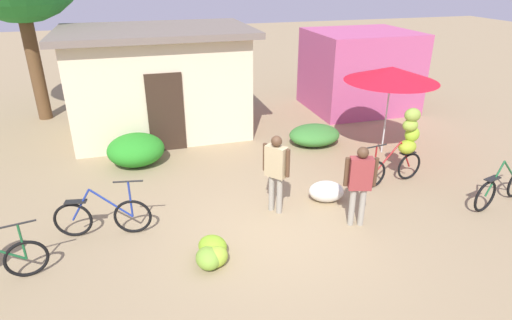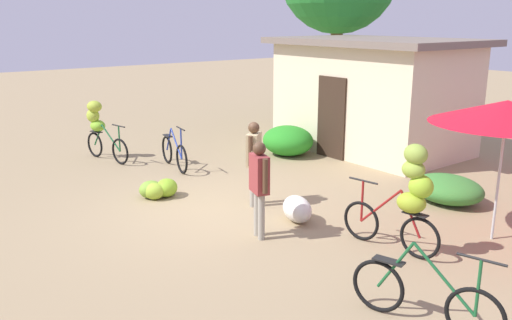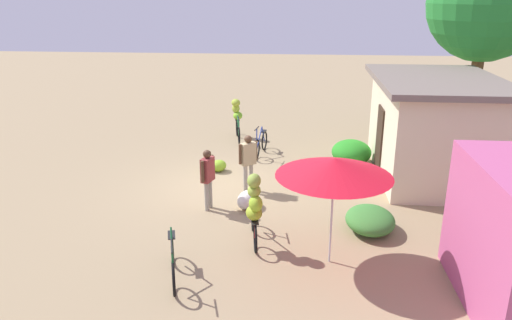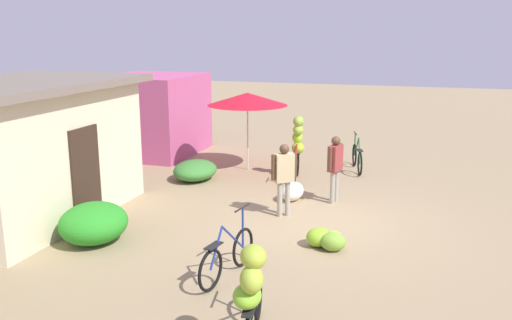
{
  "view_description": "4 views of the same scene",
  "coord_description": "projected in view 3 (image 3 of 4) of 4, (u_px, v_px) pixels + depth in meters",
  "views": [
    {
      "loc": [
        -2.18,
        -6.06,
        4.34
      ],
      "look_at": [
        -0.15,
        0.92,
        1.04
      ],
      "focal_mm": 29.94,
      "sensor_mm": 36.0,
      "label": 1
    },
    {
      "loc": [
        7.7,
        -5.01,
        3.35
      ],
      "look_at": [
        0.26,
        0.7,
        0.88
      ],
      "focal_mm": 37.74,
      "sensor_mm": 36.0,
      "label": 2
    },
    {
      "loc": [
        12.54,
        2.01,
        5.18
      ],
      "look_at": [
        -0.16,
        0.89,
        0.77
      ],
      "focal_mm": 34.65,
      "sensor_mm": 36.0,
      "label": 3
    },
    {
      "loc": [
        -10.46,
        -2.07,
        3.84
      ],
      "look_at": [
        -0.14,
        1.23,
        1.26
      ],
      "focal_mm": 38.03,
      "sensor_mm": 36.0,
      "label": 4
    }
  ],
  "objects": [
    {
      "name": "banana_pile_on_ground",
      "position": [
        213.0,
        165.0,
        14.87
      ],
      "size": [
        0.67,
        0.86,
        0.35
      ],
      "color": "#78A635",
      "rests_on": "ground"
    },
    {
      "name": "person_bystander",
      "position": [
        208.0,
        174.0,
        12.01
      ],
      "size": [
        0.56,
        0.31,
        1.55
      ],
      "color": "gray",
      "rests_on": "ground"
    },
    {
      "name": "hedge_bush_front_left",
      "position": [
        351.0,
        152.0,
        15.42
      ],
      "size": [
        1.34,
        1.23,
        0.75
      ],
      "primitive_type": "ellipsoid",
      "color": "#288C23",
      "rests_on": "ground"
    },
    {
      "name": "building_low",
      "position": [
        433.0,
        127.0,
        14.11
      ],
      "size": [
        5.06,
        3.43,
        2.88
      ],
      "color": "beige",
      "rests_on": "ground"
    },
    {
      "name": "market_umbrella",
      "position": [
        334.0,
        167.0,
        9.27
      ],
      "size": [
        2.24,
        2.24,
        2.19
      ],
      "color": "beige",
      "rests_on": "ground"
    },
    {
      "name": "ground_plane",
      "position": [
        223.0,
        187.0,
        13.66
      ],
      "size": [
        60.0,
        60.0,
        0.0
      ],
      "primitive_type": "plane",
      "color": "#97815D"
    },
    {
      "name": "bicycle_by_shop",
      "position": [
        173.0,
        261.0,
        9.26
      ],
      "size": [
        1.69,
        0.51,
        0.99
      ],
      "color": "black",
      "rests_on": "ground"
    },
    {
      "name": "hedge_bush_front_right",
      "position": [
        370.0,
        220.0,
        11.14
      ],
      "size": [
        1.37,
        1.11,
        0.52
      ],
      "primitive_type": "ellipsoid",
      "color": "#3A7F33",
      "rests_on": "ground"
    },
    {
      "name": "produce_sack",
      "position": [
        247.0,
        200.0,
        12.32
      ],
      "size": [
        0.8,
        0.63,
        0.44
      ],
      "primitive_type": "ellipsoid",
      "rotation": [
        0.0,
        0.0,
        2.83
      ],
      "color": "silver",
      "rests_on": "ground"
    },
    {
      "name": "person_vendor",
      "position": [
        248.0,
        157.0,
        13.13
      ],
      "size": [
        0.41,
        0.47,
        1.57
      ],
      "color": "gray",
      "rests_on": "ground"
    },
    {
      "name": "tree_behind_building",
      "position": [
        486.0,
        4.0,
        16.13
      ],
      "size": [
        3.8,
        3.8,
        6.66
      ],
      "color": "brown",
      "rests_on": "ground"
    },
    {
      "name": "bicycle_leftmost",
      "position": [
        237.0,
        116.0,
        17.97
      ],
      "size": [
        1.68,
        0.52,
        1.44
      ],
      "color": "black",
      "rests_on": "ground"
    },
    {
      "name": "bicycle_center_loaded",
      "position": [
        254.0,
        206.0,
        10.22
      ],
      "size": [
        1.6,
        0.45,
        1.68
      ],
      "color": "black",
      "rests_on": "ground"
    },
    {
      "name": "bicycle_near_pile",
      "position": [
        261.0,
        144.0,
        16.27
      ],
      "size": [
        1.66,
        0.34,
        1.04
      ],
      "color": "black",
      "rests_on": "ground"
    }
  ]
}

